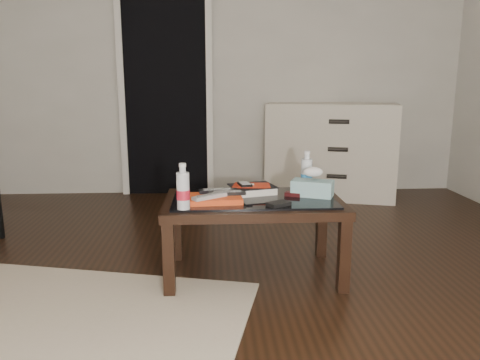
% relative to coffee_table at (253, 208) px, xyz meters
% --- Properties ---
extents(ground, '(5.00, 5.00, 0.00)m').
position_rel_coffee_table_xyz_m(ground, '(-0.27, -0.39, -0.40)').
color(ground, black).
rests_on(ground, ground).
extents(doorway, '(0.90, 0.08, 2.07)m').
position_rel_coffee_table_xyz_m(doorway, '(-0.67, 2.07, 0.63)').
color(doorway, black).
rests_on(doorway, ground).
extents(coffee_table, '(1.00, 0.60, 0.46)m').
position_rel_coffee_table_xyz_m(coffee_table, '(0.00, 0.00, 0.00)').
color(coffee_table, black).
rests_on(coffee_table, ground).
extents(rug, '(2.30, 1.93, 0.01)m').
position_rel_coffee_table_xyz_m(rug, '(-1.13, -0.65, -0.39)').
color(rug, '#B7A58D').
rests_on(rug, ground).
extents(dresser, '(1.29, 0.80, 0.90)m').
position_rel_coffee_table_xyz_m(dresser, '(0.90, 1.84, 0.05)').
color(dresser, beige).
rests_on(dresser, ground).
extents(magazines, '(0.30, 0.23, 0.03)m').
position_rel_coffee_table_xyz_m(magazines, '(-0.21, -0.07, 0.08)').
color(magazines, red).
rests_on(magazines, coffee_table).
extents(remote_silver, '(0.19, 0.16, 0.02)m').
position_rel_coffee_table_xyz_m(remote_silver, '(-0.25, -0.12, 0.11)').
color(remote_silver, '#9FA0A4').
rests_on(remote_silver, magazines).
extents(remote_black_front, '(0.20, 0.07, 0.02)m').
position_rel_coffee_table_xyz_m(remote_black_front, '(-0.15, -0.05, 0.11)').
color(remote_black_front, black).
rests_on(remote_black_front, magazines).
extents(remote_black_back, '(0.21, 0.08, 0.02)m').
position_rel_coffee_table_xyz_m(remote_black_back, '(-0.21, 0.01, 0.11)').
color(remote_black_back, black).
rests_on(remote_black_back, magazines).
extents(textbook, '(0.29, 0.26, 0.05)m').
position_rel_coffee_table_xyz_m(textbook, '(0.00, 0.10, 0.09)').
color(textbook, black).
rests_on(textbook, coffee_table).
extents(dvd_mailers, '(0.21, 0.17, 0.01)m').
position_rel_coffee_table_xyz_m(dvd_mailers, '(-0.01, 0.10, 0.11)').
color(dvd_mailers, '#B1230B').
rests_on(dvd_mailers, textbook).
extents(ipod, '(0.08, 0.12, 0.02)m').
position_rel_coffee_table_xyz_m(ipod, '(-0.04, 0.08, 0.12)').
color(ipod, black).
rests_on(ipod, dvd_mailers).
extents(flip_phone, '(0.10, 0.08, 0.02)m').
position_rel_coffee_table_xyz_m(flip_phone, '(0.23, 0.02, 0.08)').
color(flip_phone, black).
rests_on(flip_phone, coffee_table).
extents(wallet, '(0.14, 0.12, 0.02)m').
position_rel_coffee_table_xyz_m(wallet, '(0.12, -0.19, 0.07)').
color(wallet, black).
rests_on(wallet, coffee_table).
extents(water_bottle_left, '(0.08, 0.08, 0.24)m').
position_rel_coffee_table_xyz_m(water_bottle_left, '(-0.38, -0.22, 0.18)').
color(water_bottle_left, silver).
rests_on(water_bottle_left, coffee_table).
extents(water_bottle_right, '(0.07, 0.07, 0.24)m').
position_rel_coffee_table_xyz_m(water_bottle_right, '(0.33, 0.16, 0.18)').
color(water_bottle_right, white).
rests_on(water_bottle_right, coffee_table).
extents(tissue_box, '(0.26, 0.20, 0.09)m').
position_rel_coffee_table_xyz_m(tissue_box, '(0.34, 0.02, 0.11)').
color(tissue_box, teal).
rests_on(tissue_box, coffee_table).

